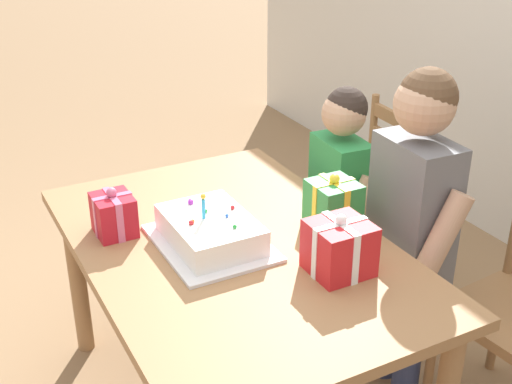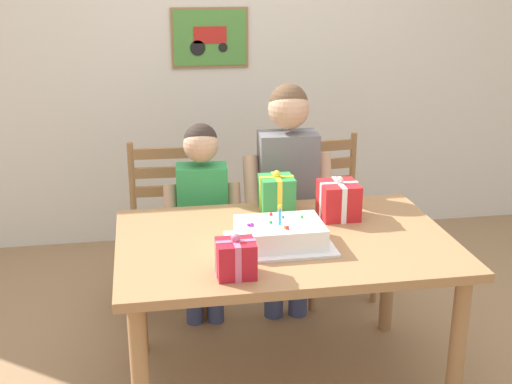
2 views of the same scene
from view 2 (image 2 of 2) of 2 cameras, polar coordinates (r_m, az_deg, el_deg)
The scene contains 11 objects.
ground_plane at distance 3.34m, azimuth 2.25°, elevation -15.65°, with size 20.00×20.00×0.00m, color #997551.
back_wall at distance 4.70m, azimuth -2.55°, elevation 11.60°, with size 6.40×0.11×2.60m.
dining_table at distance 3.02m, azimuth 2.40°, elevation -5.52°, with size 1.46×0.97×0.74m.
birthday_cake at distance 2.90m, azimuth 2.01°, elevation -3.58°, with size 0.44×0.34×0.19m.
gift_box_red_large at distance 3.23m, azimuth 6.90°, elevation -0.66°, with size 0.18×0.19×0.20m.
gift_box_beside_cake at distance 3.31m, azimuth 1.72°, elevation -0.08°, with size 0.17×0.16×0.20m.
gift_box_corner_small at distance 2.62m, azimuth -1.69°, elevation -5.56°, with size 0.15×0.13×0.18m.
chair_left at distance 3.88m, azimuth -7.42°, elevation -2.84°, with size 0.44×0.44×0.92m.
chair_right at distance 4.02m, azimuth 6.23°, elevation -1.99°, with size 0.46×0.46×0.92m.
child_older at distance 3.58m, azimuth 2.65°, elevation 0.95°, with size 0.48×0.27×1.30m.
child_younger at distance 3.56m, azimuth -4.49°, elevation -1.19°, with size 0.41×0.24×1.11m.
Camera 2 is at (-0.59, -2.69, 1.89)m, focal length 47.96 mm.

